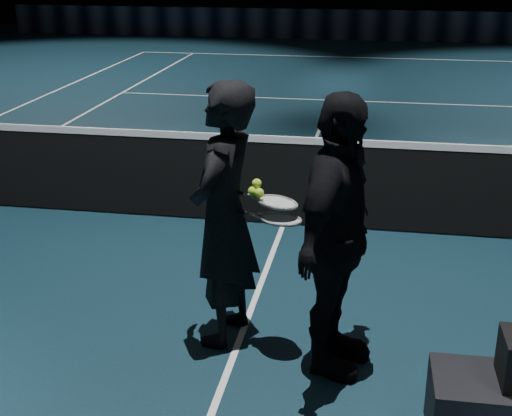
{
  "coord_description": "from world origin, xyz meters",
  "views": [
    {
      "loc": [
        0.92,
        -6.89,
        2.76
      ],
      "look_at": [
        0.14,
        -2.44,
        1.08
      ],
      "focal_mm": 50.0,
      "sensor_mm": 36.0,
      "label": 1
    }
  ],
  "objects_px": {
    "racket_lower": "(281,219)",
    "player_b": "(336,238)",
    "player_a": "(224,216)",
    "racket_upper": "(277,202)",
    "tennis_balls": "(256,190)"
  },
  "relations": [
    {
      "from": "racket_upper",
      "to": "racket_lower",
      "type": "bearing_deg",
      "value": -42.66
    },
    {
      "from": "racket_lower",
      "to": "player_b",
      "type": "bearing_deg",
      "value": 0.0
    },
    {
      "from": "player_b",
      "to": "tennis_balls",
      "type": "relative_size",
      "value": 16.04
    },
    {
      "from": "racket_lower",
      "to": "tennis_balls",
      "type": "height_order",
      "value": "tennis_balls"
    },
    {
      "from": "player_a",
      "to": "racket_upper",
      "type": "height_order",
      "value": "player_a"
    },
    {
      "from": "racket_upper",
      "to": "player_b",
      "type": "bearing_deg",
      "value": -9.08
    },
    {
      "from": "player_b",
      "to": "racket_upper",
      "type": "relative_size",
      "value": 2.83
    },
    {
      "from": "racket_lower",
      "to": "tennis_balls",
      "type": "relative_size",
      "value": 5.67
    },
    {
      "from": "player_a",
      "to": "tennis_balls",
      "type": "bearing_deg",
      "value": 84.09
    },
    {
      "from": "player_b",
      "to": "tennis_balls",
      "type": "bearing_deg",
      "value": 86.28
    },
    {
      "from": "tennis_balls",
      "to": "racket_upper",
      "type": "bearing_deg",
      "value": -4.33
    },
    {
      "from": "racket_upper",
      "to": "tennis_balls",
      "type": "relative_size",
      "value": 5.67
    },
    {
      "from": "player_b",
      "to": "player_a",
      "type": "bearing_deg",
      "value": 86.76
    },
    {
      "from": "racket_upper",
      "to": "tennis_balls",
      "type": "bearing_deg",
      "value": -170.43
    },
    {
      "from": "player_a",
      "to": "racket_lower",
      "type": "xyz_separation_m",
      "value": [
        0.43,
        -0.14,
        0.06
      ]
    }
  ]
}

